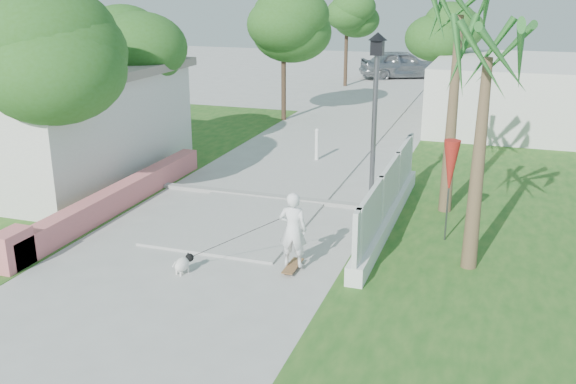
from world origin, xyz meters
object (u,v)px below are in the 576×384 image
at_px(street_lamp, 374,120).
at_px(dog, 183,263).
at_px(patio_umbrella, 450,168).
at_px(parked_car, 402,64).
at_px(skateboarder, 248,236).
at_px(bollard, 317,144).

relative_size(street_lamp, dog, 8.24).
height_order(patio_umbrella, dog, patio_umbrella).
distance_m(street_lamp, parked_car, 24.65).
xyz_separation_m(street_lamp, dog, (-2.85, -4.42, -2.22)).
relative_size(street_lamp, skateboarder, 1.91).
distance_m(street_lamp, skateboarder, 4.51).
bearing_deg(dog, street_lamp, 79.05).
height_order(street_lamp, parked_car, street_lamp).
xyz_separation_m(skateboarder, parked_car, (-1.44, 28.21, 0.14)).
distance_m(patio_umbrella, parked_car, 25.91).
xyz_separation_m(bollard, patio_umbrella, (4.60, -5.50, 1.10)).
height_order(bollard, patio_umbrella, patio_umbrella).
bearing_deg(street_lamp, skateboarder, -114.01).
distance_m(patio_umbrella, dog, 6.03).
relative_size(bollard, dog, 2.02).
bearing_deg(dog, patio_umbrella, 57.60).
height_order(bollard, dog, bollard).
height_order(patio_umbrella, parked_car, patio_umbrella).
bearing_deg(dog, skateboarder, 49.65).
bearing_deg(patio_umbrella, street_lamp, 152.24).
height_order(skateboarder, dog, skateboarder).
xyz_separation_m(dog, parked_car, (-0.29, 28.82, 0.65)).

